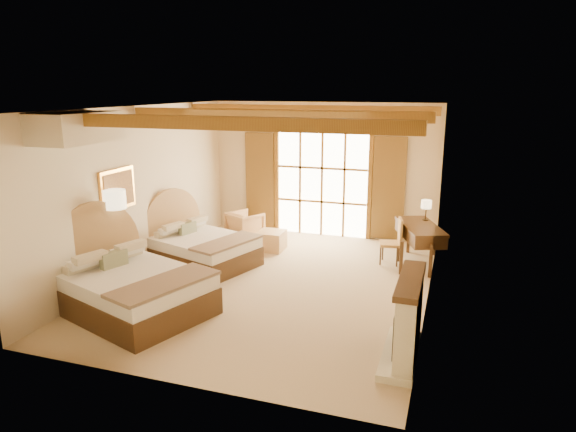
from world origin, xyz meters
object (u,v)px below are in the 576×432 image
at_px(nightstand, 123,276).
at_px(armchair, 245,225).
at_px(bed_near, 126,286).
at_px(bed_far, 197,246).
at_px(desk, 419,243).

xyz_separation_m(nightstand, armchair, (0.79, 3.66, 0.05)).
height_order(bed_near, bed_far, bed_near).
xyz_separation_m(bed_near, nightstand, (-0.59, 0.73, -0.16)).
relative_size(nightstand, armchair, 0.78).
xyz_separation_m(bed_far, nightstand, (-0.58, -1.68, -0.11)).
xyz_separation_m(bed_near, bed_far, (-0.01, 2.41, -0.05)).
distance_m(bed_far, armchair, 1.99).
height_order(nightstand, armchair, armchair).
distance_m(nightstand, armchair, 3.75).
relative_size(bed_near, bed_far, 1.15).
height_order(armchair, desk, desk).
bearing_deg(bed_far, armchair, 102.07).
distance_m(nightstand, desk, 5.79).
bearing_deg(nightstand, bed_near, -63.93).
height_order(bed_far, desk, bed_far).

